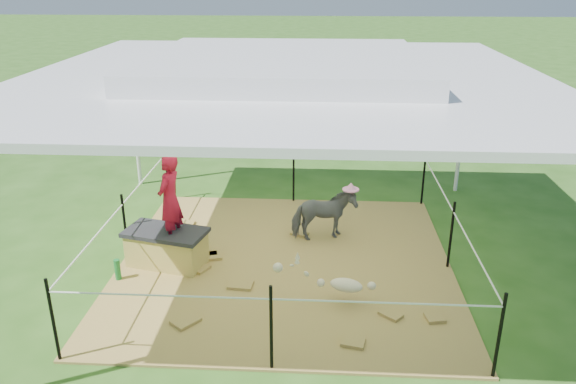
# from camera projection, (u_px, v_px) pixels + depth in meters

# --- Properties ---
(ground) EXTENTS (90.00, 90.00, 0.00)m
(ground) POSITION_uv_depth(u_px,v_px,m) (285.00, 264.00, 7.91)
(ground) COLOR #2D5919
(ground) RESTS_ON ground
(hay_patch) EXTENTS (4.60, 4.60, 0.03)m
(hay_patch) POSITION_uv_depth(u_px,v_px,m) (285.00, 263.00, 7.90)
(hay_patch) COLOR brown
(hay_patch) RESTS_ON ground
(canopy_tent) EXTENTS (6.30, 6.30, 2.90)m
(canopy_tent) POSITION_uv_depth(u_px,v_px,m) (285.00, 71.00, 6.91)
(canopy_tent) COLOR silver
(canopy_tent) RESTS_ON ground
(rope_fence) EXTENTS (4.54, 4.54, 1.00)m
(rope_fence) POSITION_uv_depth(u_px,v_px,m) (285.00, 222.00, 7.67)
(rope_fence) COLOR black
(rope_fence) RESTS_ON ground
(straw_bale) EXTENTS (1.13, 0.75, 0.46)m
(straw_bale) POSITION_uv_depth(u_px,v_px,m) (167.00, 249.00, 7.76)
(straw_bale) COLOR #A88F3D
(straw_bale) RESTS_ON hay_patch
(dark_cloth) EXTENTS (1.21, 0.82, 0.06)m
(dark_cloth) POSITION_uv_depth(u_px,v_px,m) (165.00, 232.00, 7.66)
(dark_cloth) COLOR black
(dark_cloth) RESTS_ON straw_bale
(woman) EXTENTS (0.40, 0.51, 1.24)m
(woman) POSITION_uv_depth(u_px,v_px,m) (169.00, 192.00, 7.44)
(woman) COLOR #A81029
(woman) RESTS_ON straw_bale
(green_bottle) EXTENTS (0.10, 0.10, 0.29)m
(green_bottle) POSITION_uv_depth(u_px,v_px,m) (118.00, 269.00, 7.40)
(green_bottle) COLOR #19712C
(green_bottle) RESTS_ON hay_patch
(pony) EXTENTS (1.03, 0.69, 0.80)m
(pony) POSITION_uv_depth(u_px,v_px,m) (324.00, 215.00, 8.41)
(pony) COLOR #535459
(pony) RESTS_ON hay_patch
(pink_hat) EXTENTS (0.25, 0.25, 0.12)m
(pink_hat) POSITION_uv_depth(u_px,v_px,m) (324.00, 187.00, 8.24)
(pink_hat) COLOR #FF93CF
(pink_hat) RESTS_ON pony
(foal) EXTENTS (1.11, 0.80, 0.55)m
(foal) POSITION_uv_depth(u_px,v_px,m) (346.00, 283.00, 6.83)
(foal) COLOR beige
(foal) RESTS_ON hay_patch
(trash_barrel) EXTENTS (0.76, 0.76, 0.92)m
(trash_barrel) POSITION_uv_depth(u_px,v_px,m) (442.00, 119.00, 13.67)
(trash_barrel) COLOR #174EAE
(trash_barrel) RESTS_ON ground
(picnic_table_near) EXTENTS (1.75, 1.36, 0.67)m
(picnic_table_near) POSITION_uv_depth(u_px,v_px,m) (377.00, 104.00, 15.79)
(picnic_table_near) COLOR #53321C
(picnic_table_near) RESTS_ON ground
(picnic_table_far) EXTENTS (1.65, 1.28, 0.64)m
(picnic_table_far) POSITION_uv_depth(u_px,v_px,m) (468.00, 100.00, 16.27)
(picnic_table_far) COLOR #53341C
(picnic_table_far) RESTS_ON ground
(distant_person) EXTENTS (0.62, 0.50, 1.21)m
(distant_person) POSITION_uv_depth(u_px,v_px,m) (393.00, 106.00, 14.38)
(distant_person) COLOR blue
(distant_person) RESTS_ON ground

